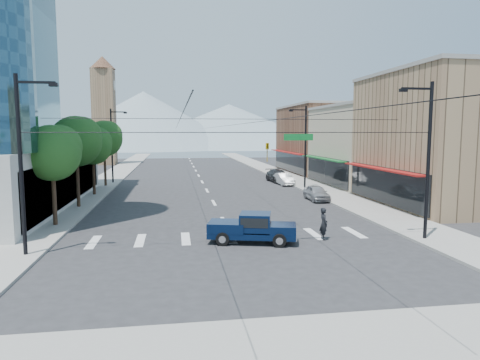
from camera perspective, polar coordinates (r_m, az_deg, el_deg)
The scene contains 22 objects.
ground at distance 24.23m, azimuth -0.45°, elevation -8.46°, with size 160.00×160.00×0.00m, color #28282B.
sidewalk_left at distance 64.06m, azimuth -16.43°, elevation 0.65°, with size 4.00×120.00×0.15m, color gray.
sidewalk_right at distance 65.30m, azimuth 4.93°, elevation 0.99°, with size 4.00×120.00×0.15m, color gray.
sidewalk_cross at distance 13.19m, azimuth 7.63°, elevation -21.43°, with size 28.00×4.00×0.15m, color gray.
shop_near at distance 40.58m, azimuth 26.53°, elevation 4.73°, with size 12.00×14.00×11.00m, color #8C6B4C.
shop_mid at distance 52.67m, azimuth 17.67°, elevation 4.24°, with size 12.00×14.00×9.00m, color tan.
shop_far at distance 67.36m, azimuth 11.63°, elevation 5.25°, with size 12.00×18.00×10.00m, color brown.
clock_tower at distance 86.29m, azimuth -17.69°, elevation 9.06°, with size 4.80×4.80×20.40m.
mountain_left at distance 173.63m, azimuth -12.68°, elevation 7.84°, with size 80.00×80.00×22.00m, color gray.
mountain_right at distance 184.68m, azimuth -1.46°, elevation 7.28°, with size 90.00×90.00×18.00m, color gray.
tree_near at distance 30.29m, azimuth -23.50°, elevation 3.56°, with size 3.65×3.64×6.71m.
tree_midnear at distance 37.08m, azimuth -20.80°, elevation 5.03°, with size 4.09×4.09×7.52m.
tree_midfar at distance 43.97m, azimuth -18.87°, elevation 4.47°, with size 3.65×3.64×6.71m.
tree_far at distance 50.86m, azimuth -17.51°, elevation 5.42°, with size 4.09×4.09×7.52m.
signal_rig at distance 22.51m, azimuth 0.39°, elevation 2.40°, with size 21.80×0.20×9.00m.
lamp_pole_nw at distance 53.69m, azimuth -16.59°, elevation 4.79°, with size 2.00×0.25×9.00m.
lamp_pole_ne at distance 47.32m, azimuth 8.56°, elevation 4.80°, with size 2.00×0.25×9.00m.
pickup_truck at distance 24.23m, azimuth 1.58°, elevation -6.32°, with size 5.27×2.98×1.69m.
pedestrian at distance 25.33m, azimuth 11.09°, elevation -5.74°, with size 0.68×0.45×1.88m, color black.
parked_car_near at distance 39.61m, azimuth 10.17°, elevation -1.71°, with size 1.63×4.06×1.38m, color #999A9E.
parked_car_mid at distance 50.78m, azimuth 5.89°, elevation 0.13°, with size 1.46×4.19×1.38m, color #B8B8B8.
parked_car_far at distance 53.63m, azimuth 5.10°, elevation 0.55°, with size 2.13×5.23×1.52m, color #27282A.
Camera 1 is at (-3.36, -23.17, 6.22)m, focal length 32.00 mm.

